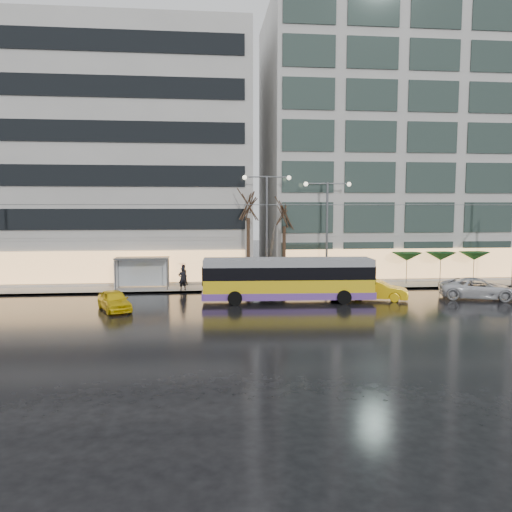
{
  "coord_description": "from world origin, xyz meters",
  "views": [
    {
      "loc": [
        -2.96,
        -29.51,
        6.64
      ],
      "look_at": [
        0.53,
        5.0,
        3.22
      ],
      "focal_mm": 35.0,
      "sensor_mm": 36.0,
      "label": 1
    }
  ],
  "objects": [
    {
      "name": "ground",
      "position": [
        0.0,
        0.0,
        0.0
      ],
      "size": [
        140.0,
        140.0,
        0.0
      ],
      "primitive_type": "plane",
      "color": "black",
      "rests_on": "ground"
    },
    {
      "name": "building_left",
      "position": [
        -16.0,
        19.0,
        11.15
      ],
      "size": [
        34.0,
        14.0,
        22.0
      ],
      "primitive_type": "cube",
      "color": "#A3A09B",
      "rests_on": "sidewalk"
    },
    {
      "name": "trolleybus",
      "position": [
        2.75,
        4.74,
        1.49
      ],
      "size": [
        11.99,
        4.9,
        5.51
      ],
      "color": "yellow",
      "rests_on": "ground"
    },
    {
      "name": "building_right",
      "position": [
        19.0,
        19.0,
        12.65
      ],
      "size": [
        32.0,
        14.0,
        25.0
      ],
      "primitive_type": "cube",
      "color": "#A3A09B",
      "rests_on": "sidewalk"
    },
    {
      "name": "catenary",
      "position": [
        1.0,
        7.94,
        4.25
      ],
      "size": [
        42.24,
        5.12,
        7.0
      ],
      "color": "#595B60",
      "rests_on": "ground"
    },
    {
      "name": "parasol_b",
      "position": [
        17.0,
        11.0,
        2.45
      ],
      "size": [
        2.5,
        2.5,
        2.65
      ],
      "color": "#595B60",
      "rests_on": "sidewalk"
    },
    {
      "name": "kerb",
      "position": [
        2.0,
        9.05,
        0.07
      ],
      "size": [
        80.0,
        0.1,
        0.15
      ],
      "primitive_type": "cube",
      "color": "slate",
      "rests_on": "ground"
    },
    {
      "name": "street_lamp_near",
      "position": [
        2.0,
        10.8,
        5.99
      ],
      "size": [
        3.96,
        0.36,
        9.03
      ],
      "color": "#595B60",
      "rests_on": "sidewalk"
    },
    {
      "name": "pedestrian_c",
      "position": [
        -10.1,
        11.88,
        1.26
      ],
      "size": [
        1.23,
        1.11,
        2.11
      ],
      "color": "black",
      "rests_on": "sidewalk"
    },
    {
      "name": "sedan_silver",
      "position": [
        16.69,
        4.42,
        0.75
      ],
      "size": [
        5.95,
        4.11,
        1.51
      ],
      "primitive_type": "imported",
      "rotation": [
        0.0,
        0.0,
        1.24
      ],
      "color": "silver",
      "rests_on": "ground"
    },
    {
      "name": "sidewalk",
      "position": [
        2.0,
        14.0,
        0.07
      ],
      "size": [
        80.0,
        10.0,
        0.15
      ],
      "primitive_type": "cube",
      "color": "gray",
      "rests_on": "ground"
    },
    {
      "name": "pedestrian_a",
      "position": [
        -4.79,
        9.4,
        1.57
      ],
      "size": [
        1.24,
        1.25,
        2.19
      ],
      "color": "black",
      "rests_on": "sidewalk"
    },
    {
      "name": "tree_b",
      "position": [
        3.5,
        11.2,
        6.4
      ],
      "size": [
        3.2,
        3.2,
        7.7
      ],
      "color": "black",
      "rests_on": "sidewalk"
    },
    {
      "name": "pedestrian_b",
      "position": [
        -4.87,
        11.88,
        1.02
      ],
      "size": [
        1.07,
        1.01,
        1.75
      ],
      "color": "black",
      "rests_on": "sidewalk"
    },
    {
      "name": "taxi_b",
      "position": [
        9.22,
        4.76,
        0.72
      ],
      "size": [
        4.62,
        3.04,
        1.44
      ],
      "primitive_type": "imported",
      "rotation": [
        0.0,
        0.0,
        1.19
      ],
      "color": "yellow",
      "rests_on": "ground"
    },
    {
      "name": "taxi_a",
      "position": [
        -8.85,
        2.83,
        0.66
      ],
      "size": [
        2.98,
        4.16,
        1.32
      ],
      "primitive_type": "imported",
      "rotation": [
        0.0,
        0.0,
        0.41
      ],
      "color": "yellow",
      "rests_on": "ground"
    },
    {
      "name": "bus_shelter",
      "position": [
        -8.38,
        10.69,
        1.96
      ],
      "size": [
        4.2,
        1.6,
        2.51
      ],
      "color": "#595B60",
      "rests_on": "sidewalk"
    },
    {
      "name": "parasol_c",
      "position": [
        20.0,
        11.0,
        2.45
      ],
      "size": [
        2.5,
        2.5,
        2.65
      ],
      "color": "#595B60",
      "rests_on": "sidewalk"
    },
    {
      "name": "tree_a",
      "position": [
        0.5,
        11.0,
        7.09
      ],
      "size": [
        3.2,
        3.2,
        8.4
      ],
      "color": "black",
      "rests_on": "sidewalk"
    },
    {
      "name": "street_lamp_far",
      "position": [
        7.0,
        10.8,
        5.71
      ],
      "size": [
        3.96,
        0.36,
        8.53
      ],
      "color": "#595B60",
      "rests_on": "sidewalk"
    },
    {
      "name": "parasol_a",
      "position": [
        14.0,
        11.0,
        2.45
      ],
      "size": [
        2.5,
        2.5,
        2.65
      ],
      "color": "#595B60",
      "rests_on": "sidewalk"
    }
  ]
}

